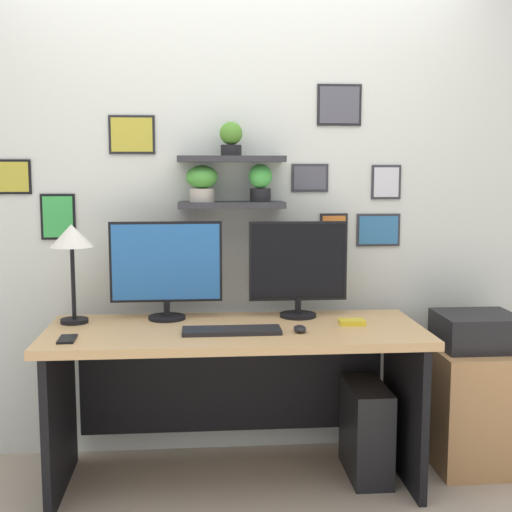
{
  "coord_description": "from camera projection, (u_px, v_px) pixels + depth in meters",
  "views": [
    {
      "loc": [
        -0.16,
        -3.06,
        1.48
      ],
      "look_at": [
        0.1,
        0.05,
        1.08
      ],
      "focal_mm": 47.73,
      "sensor_mm": 36.0,
      "label": 1
    }
  ],
  "objects": [
    {
      "name": "desk",
      "position": [
        235.0,
        368.0,
        3.21
      ],
      "size": [
        1.73,
        0.68,
        0.75
      ],
      "color": "tan",
      "rests_on": "ground"
    },
    {
      "name": "computer_mouse",
      "position": [
        300.0,
        329.0,
        3.04
      ],
      "size": [
        0.06,
        0.09,
        0.03
      ],
      "primitive_type": "ellipsoid",
      "color": "black",
      "rests_on": "desk"
    },
    {
      "name": "cell_phone",
      "position": [
        67.0,
        339.0,
        2.9
      ],
      "size": [
        0.07,
        0.14,
        0.01
      ],
      "primitive_type": "cube",
      "rotation": [
        0.0,
        0.0,
        0.03
      ],
      "color": "black",
      "rests_on": "desk"
    },
    {
      "name": "monitor_left",
      "position": [
        166.0,
        267.0,
        3.28
      ],
      "size": [
        0.54,
        0.18,
        0.48
      ],
      "color": "black",
      "rests_on": "desk"
    },
    {
      "name": "printer",
      "position": [
        477.0,
        331.0,
        3.36
      ],
      "size": [
        0.38,
        0.34,
        0.17
      ],
      "primitive_type": "cube",
      "color": "black",
      "rests_on": "drawer_cabinet"
    },
    {
      "name": "drawer_cabinet",
      "position": [
        474.0,
        405.0,
        3.41
      ],
      "size": [
        0.44,
        0.5,
        0.6
      ],
      "primitive_type": "cube",
      "color": "tan",
      "rests_on": "ground"
    },
    {
      "name": "monitor_right",
      "position": [
        298.0,
        266.0,
        3.34
      ],
      "size": [
        0.48,
        0.18,
        0.47
      ],
      "color": "black",
      "rests_on": "desk"
    },
    {
      "name": "back_wall_assembly",
      "position": [
        230.0,
        193.0,
        3.48
      ],
      "size": [
        4.4,
        0.24,
        2.7
      ],
      "color": "silver",
      "rests_on": "ground"
    },
    {
      "name": "ground_plane",
      "position": [
        236.0,
        482.0,
        3.22
      ],
      "size": [
        8.0,
        8.0,
        0.0
      ],
      "primitive_type": "plane",
      "color": "tan"
    },
    {
      "name": "desk_lamp",
      "position": [
        72.0,
        243.0,
        3.18
      ],
      "size": [
        0.2,
        0.2,
        0.47
      ],
      "color": "black",
      "rests_on": "desk"
    },
    {
      "name": "scissors_tray",
      "position": [
        352.0,
        322.0,
        3.19
      ],
      "size": [
        0.12,
        0.09,
        0.02
      ],
      "primitive_type": "cube",
      "rotation": [
        0.0,
        0.0,
        -0.04
      ],
      "color": "yellow",
      "rests_on": "desk"
    },
    {
      "name": "computer_tower_right",
      "position": [
        366.0,
        430.0,
        3.28
      ],
      "size": [
        0.18,
        0.4,
        0.45
      ],
      "primitive_type": "cube",
      "color": "black",
      "rests_on": "ground"
    },
    {
      "name": "keyboard",
      "position": [
        232.0,
        331.0,
        3.03
      ],
      "size": [
        0.44,
        0.14,
        0.02
      ],
      "primitive_type": "cube",
      "color": "black",
      "rests_on": "desk"
    }
  ]
}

